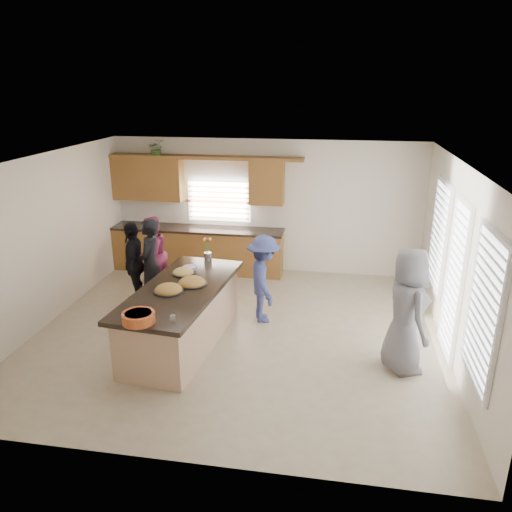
% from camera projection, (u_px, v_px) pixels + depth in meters
% --- Properties ---
extents(floor, '(6.50, 6.50, 0.00)m').
position_uv_depth(floor, '(238.00, 332.00, 8.18)').
color(floor, '#C5B193').
rests_on(floor, ground).
extents(room_shell, '(6.52, 6.02, 2.81)m').
position_uv_depth(room_shell, '(236.00, 220.00, 7.55)').
color(room_shell, silver).
rests_on(room_shell, ground).
extents(back_cabinetry, '(4.08, 0.66, 2.46)m').
position_uv_depth(back_cabinetry, '(196.00, 229.00, 10.65)').
color(back_cabinetry, brown).
rests_on(back_cabinetry, ground).
extents(right_wall_glazing, '(0.06, 4.00, 2.25)m').
position_uv_depth(right_wall_glazing, '(456.00, 270.00, 7.11)').
color(right_wall_glazing, white).
rests_on(right_wall_glazing, ground).
extents(island, '(1.41, 2.80, 0.95)m').
position_uv_depth(island, '(182.00, 317.00, 7.69)').
color(island, tan).
rests_on(island, ground).
extents(platter_front, '(0.45, 0.45, 0.18)m').
position_uv_depth(platter_front, '(169.00, 290.00, 7.36)').
color(platter_front, black).
rests_on(platter_front, island).
extents(platter_mid, '(0.46, 0.46, 0.19)m').
position_uv_depth(platter_mid, '(192.00, 283.00, 7.63)').
color(platter_mid, black).
rests_on(platter_mid, island).
extents(platter_back, '(0.37, 0.37, 0.15)m').
position_uv_depth(platter_back, '(183.00, 273.00, 8.04)').
color(platter_back, black).
rests_on(platter_back, island).
extents(salad_bowl, '(0.42, 0.42, 0.14)m').
position_uv_depth(salad_bowl, '(139.00, 317.00, 6.41)').
color(salad_bowl, '#C55424').
rests_on(salad_bowl, island).
extents(clear_cup, '(0.08, 0.08, 0.09)m').
position_uv_depth(clear_cup, '(173.00, 318.00, 6.45)').
color(clear_cup, white).
rests_on(clear_cup, island).
extents(plate_stack, '(0.23, 0.23, 0.05)m').
position_uv_depth(plate_stack, '(190.00, 268.00, 8.24)').
color(plate_stack, '#A286C3').
rests_on(plate_stack, island).
extents(flower_vase, '(0.14, 0.14, 0.41)m').
position_uv_depth(flower_vase, '(208.00, 249.00, 8.61)').
color(flower_vase, silver).
rests_on(flower_vase, island).
extents(potted_plant, '(0.42, 0.39, 0.37)m').
position_uv_depth(potted_plant, '(157.00, 148.00, 10.31)').
color(potted_plant, '#43722D').
rests_on(potted_plant, back_cabinetry).
extents(woman_left_back, '(0.44, 0.63, 1.65)m').
position_uv_depth(woman_left_back, '(150.00, 264.00, 8.87)').
color(woman_left_back, black).
rests_on(woman_left_back, ground).
extents(woman_left_mid, '(0.73, 0.84, 1.48)m').
position_uv_depth(woman_left_mid, '(152.00, 254.00, 9.63)').
color(woman_left_mid, maroon).
rests_on(woman_left_mid, ground).
extents(woman_left_front, '(0.58, 0.98, 1.56)m').
position_uv_depth(woman_left_front, '(134.00, 264.00, 9.01)').
color(woman_left_front, black).
rests_on(woman_left_front, ground).
extents(woman_right_back, '(0.82, 1.10, 1.51)m').
position_uv_depth(woman_right_back, '(264.00, 279.00, 8.37)').
color(woman_right_back, '#3B4481').
rests_on(woman_right_back, ground).
extents(woman_right_front, '(0.83, 1.02, 1.81)m').
position_uv_depth(woman_right_front, '(407.00, 311.00, 6.86)').
color(woman_right_front, slate).
rests_on(woman_right_front, ground).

